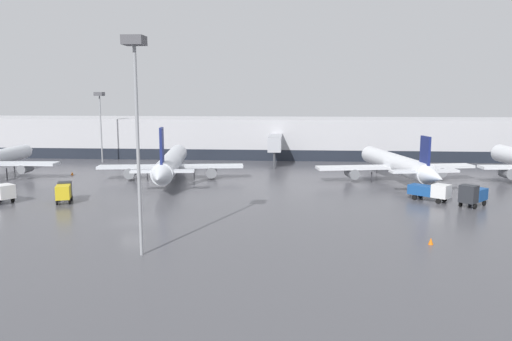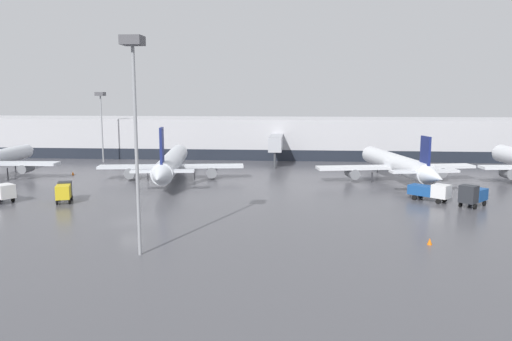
{
  "view_description": "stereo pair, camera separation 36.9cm",
  "coord_description": "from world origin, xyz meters",
  "px_view_note": "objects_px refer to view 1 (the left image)",
  "views": [
    {
      "loc": [
        18.63,
        -54.4,
        14.47
      ],
      "look_at": [
        12.8,
        20.18,
        3.0
      ],
      "focal_mm": 35.0,
      "sensor_mm": 36.0,
      "label": 1
    },
    {
      "loc": [
        19.0,
        -54.37,
        14.47
      ],
      "look_at": [
        12.8,
        20.18,
        3.0
      ],
      "focal_mm": 35.0,
      "sensor_mm": 36.0,
      "label": 2
    }
  ],
  "objects_px": {
    "service_truck_0": "(64,191)",
    "service_truck_3": "(430,191)",
    "traffic_cone_0": "(431,241)",
    "apron_light_mast_1": "(136,86)",
    "parked_jet_1": "(396,164)",
    "parked_jet_3": "(171,163)",
    "apron_light_mast_0": "(100,106)",
    "traffic_cone_1": "(72,173)",
    "service_truck_1": "(473,194)"
  },
  "relations": [
    {
      "from": "parked_jet_1",
      "to": "traffic_cone_1",
      "type": "relative_size",
      "value": 55.38
    },
    {
      "from": "service_truck_1",
      "to": "apron_light_mast_1",
      "type": "xyz_separation_m",
      "value": [
        -36.92,
        -22.85,
        13.61
      ]
    },
    {
      "from": "parked_jet_3",
      "to": "service_truck_1",
      "type": "xyz_separation_m",
      "value": [
        44.27,
        -17.59,
        -1.21
      ]
    },
    {
      "from": "parked_jet_1",
      "to": "parked_jet_3",
      "type": "distance_m",
      "value": 38.02
    },
    {
      "from": "service_truck_0",
      "to": "service_truck_1",
      "type": "height_order",
      "value": "service_truck_1"
    },
    {
      "from": "parked_jet_1",
      "to": "apron_light_mast_0",
      "type": "bearing_deg",
      "value": 60.39
    },
    {
      "from": "traffic_cone_0",
      "to": "traffic_cone_1",
      "type": "distance_m",
      "value": 65.73
    },
    {
      "from": "parked_jet_3",
      "to": "traffic_cone_1",
      "type": "relative_size",
      "value": 61.21
    },
    {
      "from": "apron_light_mast_1",
      "to": "parked_jet_3",
      "type": "bearing_deg",
      "value": 100.3
    },
    {
      "from": "parked_jet_1",
      "to": "service_truck_0",
      "type": "distance_m",
      "value": 52.02
    },
    {
      "from": "parked_jet_3",
      "to": "service_truck_3",
      "type": "distance_m",
      "value": 42.3
    },
    {
      "from": "apron_light_mast_0",
      "to": "apron_light_mast_1",
      "type": "distance_m",
      "value": 66.81
    },
    {
      "from": "parked_jet_3",
      "to": "service_truck_1",
      "type": "distance_m",
      "value": 47.65
    },
    {
      "from": "service_truck_1",
      "to": "apron_light_mast_1",
      "type": "distance_m",
      "value": 45.5
    },
    {
      "from": "traffic_cone_0",
      "to": "apron_light_mast_1",
      "type": "relative_size",
      "value": 0.03
    },
    {
      "from": "traffic_cone_1",
      "to": "apron_light_mast_0",
      "type": "relative_size",
      "value": 0.04
    },
    {
      "from": "parked_jet_3",
      "to": "apron_light_mast_1",
      "type": "xyz_separation_m",
      "value": [
        7.35,
        -40.44,
        12.4
      ]
    },
    {
      "from": "service_truck_0",
      "to": "service_truck_1",
      "type": "xyz_separation_m",
      "value": [
        54.04,
        1.97,
        0.02
      ]
    },
    {
      "from": "service_truck_1",
      "to": "apron_light_mast_1",
      "type": "bearing_deg",
      "value": -16.12
    },
    {
      "from": "parked_jet_3",
      "to": "traffic_cone_1",
      "type": "distance_m",
      "value": 19.46
    },
    {
      "from": "traffic_cone_0",
      "to": "service_truck_1",
      "type": "bearing_deg",
      "value": 60.68
    },
    {
      "from": "service_truck_0",
      "to": "service_truck_3",
      "type": "distance_m",
      "value": 49.68
    },
    {
      "from": "traffic_cone_0",
      "to": "apron_light_mast_0",
      "type": "relative_size",
      "value": 0.04
    },
    {
      "from": "parked_jet_3",
      "to": "traffic_cone_0",
      "type": "xyz_separation_m",
      "value": [
        34.44,
        -35.09,
        -2.47
      ]
    },
    {
      "from": "parked_jet_1",
      "to": "service_truck_1",
      "type": "height_order",
      "value": "parked_jet_1"
    },
    {
      "from": "parked_jet_1",
      "to": "traffic_cone_0",
      "type": "relative_size",
      "value": 49.36
    },
    {
      "from": "apron_light_mast_1",
      "to": "service_truck_3",
      "type": "bearing_deg",
      "value": 38.6
    },
    {
      "from": "apron_light_mast_1",
      "to": "traffic_cone_0",
      "type": "bearing_deg",
      "value": 11.16
    },
    {
      "from": "service_truck_0",
      "to": "traffic_cone_1",
      "type": "distance_m",
      "value": 24.54
    },
    {
      "from": "parked_jet_1",
      "to": "apron_light_mast_1",
      "type": "relative_size",
      "value": 1.67
    },
    {
      "from": "parked_jet_1",
      "to": "apron_light_mast_0",
      "type": "xyz_separation_m",
      "value": [
        -58.18,
        19.42,
        9.13
      ]
    },
    {
      "from": "parked_jet_1",
      "to": "service_truck_1",
      "type": "xyz_separation_m",
      "value": [
        6.26,
        -18.53,
        -1.34
      ]
    },
    {
      "from": "parked_jet_1",
      "to": "parked_jet_3",
      "type": "bearing_deg",
      "value": 80.26
    },
    {
      "from": "service_truck_0",
      "to": "traffic_cone_0",
      "type": "bearing_deg",
      "value": -128.4
    },
    {
      "from": "parked_jet_3",
      "to": "apron_light_mast_0",
      "type": "xyz_separation_m",
      "value": [
        -20.17,
        20.36,
        9.26
      ]
    },
    {
      "from": "service_truck_1",
      "to": "parked_jet_3",
      "type": "bearing_deg",
      "value": -69.55
    },
    {
      "from": "service_truck_1",
      "to": "service_truck_3",
      "type": "height_order",
      "value": "service_truck_1"
    },
    {
      "from": "service_truck_0",
      "to": "service_truck_3",
      "type": "bearing_deg",
      "value": -103.36
    },
    {
      "from": "service_truck_0",
      "to": "apron_light_mast_1",
      "type": "xyz_separation_m",
      "value": [
        17.13,
        -20.87,
        13.62
      ]
    },
    {
      "from": "traffic_cone_0",
      "to": "apron_light_mast_1",
      "type": "xyz_separation_m",
      "value": [
        -27.09,
        -5.35,
        14.87
      ]
    },
    {
      "from": "parked_jet_1",
      "to": "traffic_cone_1",
      "type": "xyz_separation_m",
      "value": [
        -57.06,
        2.18,
        -2.64
      ]
    },
    {
      "from": "parked_jet_1",
      "to": "service_truck_3",
      "type": "relative_size",
      "value": 6.02
    },
    {
      "from": "service_truck_3",
      "to": "apron_light_mast_0",
      "type": "relative_size",
      "value": 0.36
    },
    {
      "from": "service_truck_3",
      "to": "apron_light_mast_0",
      "type": "height_order",
      "value": "apron_light_mast_0"
    },
    {
      "from": "parked_jet_1",
      "to": "traffic_cone_1",
      "type": "distance_m",
      "value": 57.16
    },
    {
      "from": "service_truck_0",
      "to": "apron_light_mast_1",
      "type": "distance_m",
      "value": 30.24
    },
    {
      "from": "service_truck_0",
      "to": "apron_light_mast_0",
      "type": "distance_m",
      "value": 42.56
    },
    {
      "from": "traffic_cone_0",
      "to": "traffic_cone_1",
      "type": "bearing_deg",
      "value": 144.46
    },
    {
      "from": "traffic_cone_0",
      "to": "traffic_cone_1",
      "type": "height_order",
      "value": "traffic_cone_0"
    },
    {
      "from": "parked_jet_1",
      "to": "traffic_cone_0",
      "type": "height_order",
      "value": "parked_jet_1"
    }
  ]
}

